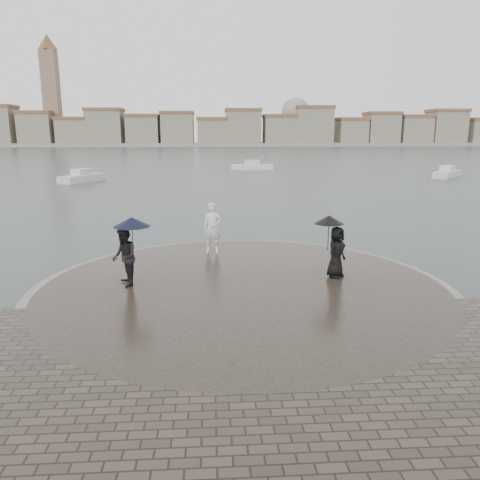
{
  "coord_description": "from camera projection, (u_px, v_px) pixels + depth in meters",
  "views": [
    {
      "loc": [
        -0.93,
        -9.73,
        4.8
      ],
      "look_at": [
        0.0,
        4.8,
        1.45
      ],
      "focal_mm": 35.0,
      "sensor_mm": 36.0,
      "label": 1
    }
  ],
  "objects": [
    {
      "name": "quay_tip",
      "position": [
        243.0,
        291.0,
        13.96
      ],
      "size": [
        11.9,
        11.9,
        0.36
      ],
      "primitive_type": "cylinder",
      "color": "#2D261E",
      "rests_on": "ground"
    },
    {
      "name": "far_skyline",
      "position": [
        194.0,
        130.0,
        165.23
      ],
      "size": [
        260.0,
        20.0,
        37.0
      ],
      "color": "gray",
      "rests_on": "ground"
    },
    {
      "name": "kerb_ring",
      "position": [
        243.0,
        292.0,
        13.96
      ],
      "size": [
        12.5,
        12.5,
        0.32
      ],
      "primitive_type": "cylinder",
      "color": "gray",
      "rests_on": "ground"
    },
    {
      "name": "visitor_left",
      "position": [
        126.0,
        248.0,
        13.7
      ],
      "size": [
        1.26,
        1.17,
        2.04
      ],
      "color": "black",
      "rests_on": "quay_tip"
    },
    {
      "name": "visitor_right",
      "position": [
        334.0,
        243.0,
        14.54
      ],
      "size": [
        1.18,
        1.04,
        1.95
      ],
      "color": "black",
      "rests_on": "quay_tip"
    },
    {
      "name": "boats",
      "position": [
        265.0,
        172.0,
        53.04
      ],
      "size": [
        42.97,
        17.77,
        1.5
      ],
      "color": "beige",
      "rests_on": "ground"
    },
    {
      "name": "ground",
      "position": [
        253.0,
        350.0,
        10.6
      ],
      "size": [
        400.0,
        400.0,
        0.0
      ],
      "primitive_type": "plane",
      "color": "#2B3835",
      "rests_on": "ground"
    },
    {
      "name": "statue",
      "position": [
        212.0,
        228.0,
        17.53
      ],
      "size": [
        0.73,
        0.52,
        1.9
      ],
      "primitive_type": "imported",
      "rotation": [
        0.0,
        0.0,
        -0.09
      ],
      "color": "silver",
      "rests_on": "quay_tip"
    }
  ]
}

